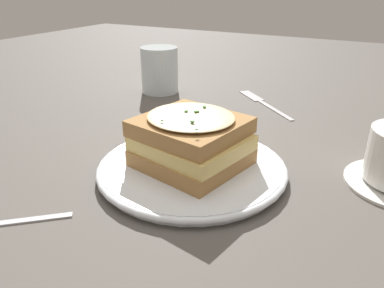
# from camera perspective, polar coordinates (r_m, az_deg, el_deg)

# --- Properties ---
(ground_plane) EXTENTS (2.40, 2.40, 0.00)m
(ground_plane) POSITION_cam_1_polar(r_m,az_deg,el_deg) (0.50, 2.56, -3.62)
(ground_plane) COLOR #514C47
(dinner_plate) EXTENTS (0.24, 0.24, 0.01)m
(dinner_plate) POSITION_cam_1_polar(r_m,az_deg,el_deg) (0.48, 0.00, -3.65)
(dinner_plate) COLOR white
(dinner_plate) RESTS_ON ground_plane
(sandwich) EXTENTS (0.14, 0.15, 0.07)m
(sandwich) POSITION_cam_1_polar(r_m,az_deg,el_deg) (0.47, -0.08, 0.65)
(sandwich) COLOR #A37542
(sandwich) RESTS_ON dinner_plate
(water_glass) EXTENTS (0.08, 0.08, 0.10)m
(water_glass) POSITION_cam_1_polar(r_m,az_deg,el_deg) (0.82, -4.95, 11.18)
(water_glass) COLOR silver
(water_glass) RESTS_ON ground_plane
(fork) EXTENTS (0.14, 0.15, 0.00)m
(fork) POSITION_cam_1_polar(r_m,az_deg,el_deg) (0.77, 10.26, 6.56)
(fork) COLOR silver
(fork) RESTS_ON ground_plane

